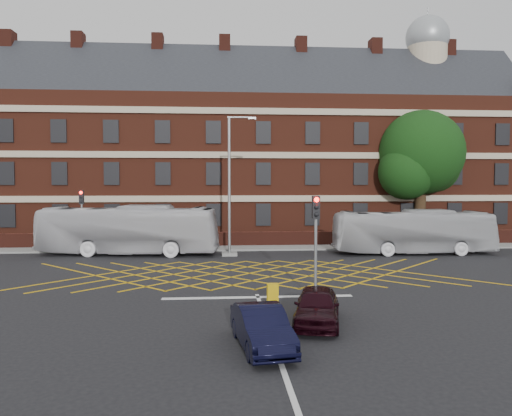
{
  "coord_description": "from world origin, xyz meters",
  "views": [
    {
      "loc": [
        -1.65,
        -24.11,
        4.84
      ],
      "look_at": [
        0.3,
        1.5,
        3.5
      ],
      "focal_mm": 35.0,
      "sensor_mm": 36.0,
      "label": 1
    }
  ],
  "objects": [
    {
      "name": "centre_line",
      "position": [
        0.0,
        -10.0,
        0.01
      ],
      "size": [
        0.15,
        14.0,
        0.02
      ],
      "primitive_type": "cube",
      "color": "silver",
      "rests_on": "ground"
    },
    {
      "name": "box_junction_hatching",
      "position": [
        0.0,
        2.0,
        0.01
      ],
      "size": [
        8.22,
        8.22,
        0.02
      ],
      "primitive_type": "cube",
      "rotation": [
        0.0,
        0.0,
        0.79
      ],
      "color": "#CC990C",
      "rests_on": "ground"
    },
    {
      "name": "traffic_light_near",
      "position": [
        2.34,
        -4.02,
        1.76
      ],
      "size": [
        0.7,
        0.7,
        4.27
      ],
      "color": "slate",
      "rests_on": "ground"
    },
    {
      "name": "ground",
      "position": [
        0.0,
        0.0,
        0.0
      ],
      "size": [
        120.0,
        120.0,
        0.0
      ],
      "primitive_type": "plane",
      "color": "black",
      "rests_on": "ground"
    },
    {
      "name": "far_pavement",
      "position": [
        0.0,
        12.0,
        0.06
      ],
      "size": [
        60.0,
        3.0,
        0.12
      ],
      "primitive_type": "cube",
      "color": "slate",
      "rests_on": "ground"
    },
    {
      "name": "deciduous_tree",
      "position": [
        14.84,
        15.54,
        6.73
      ],
      "size": [
        7.3,
        6.89,
        10.67
      ],
      "color": "black",
      "rests_on": "ground"
    },
    {
      "name": "car_maroon",
      "position": [
        1.68,
        -7.61,
        0.63
      ],
      "size": [
        2.3,
        3.93,
        1.26
      ],
      "primitive_type": "imported",
      "rotation": [
        0.0,
        0.0,
        -0.23
      ],
      "color": "black",
      "rests_on": "ground"
    },
    {
      "name": "car_navy",
      "position": [
        -0.4,
        -9.87,
        0.61
      ],
      "size": [
        1.78,
        3.83,
        1.22
      ],
      "primitive_type": "imported",
      "rotation": [
        0.0,
        0.0,
        0.14
      ],
      "color": "black",
      "rests_on": "ground"
    },
    {
      "name": "bus_left",
      "position": [
        -7.6,
        9.45,
        1.65
      ],
      "size": [
        12.08,
        4.26,
        3.29
      ],
      "primitive_type": "imported",
      "rotation": [
        0.0,
        0.0,
        1.44
      ],
      "color": "silver",
      "rests_on": "ground"
    },
    {
      "name": "direction_signs",
      "position": [
        -13.89,
        12.03,
        1.38
      ],
      "size": [
        1.1,
        0.16,
        2.2
      ],
      "color": "gray",
      "rests_on": "ground"
    },
    {
      "name": "stop_line",
      "position": [
        0.0,
        -3.5,
        0.01
      ],
      "size": [
        8.0,
        0.3,
        0.02
      ],
      "primitive_type": "cube",
      "color": "silver",
      "rests_on": "ground"
    },
    {
      "name": "street_lamp",
      "position": [
        -0.85,
        8.55,
        3.14
      ],
      "size": [
        2.25,
        1.0,
        9.1
      ],
      "color": "slate",
      "rests_on": "ground"
    },
    {
      "name": "boundary_wall",
      "position": [
        0.0,
        13.0,
        0.55
      ],
      "size": [
        56.0,
        0.5,
        1.1
      ],
      "primitive_type": "cube",
      "color": "#461B12",
      "rests_on": "ground"
    },
    {
      "name": "traffic_light_far",
      "position": [
        -10.92,
        10.59,
        1.76
      ],
      "size": [
        0.7,
        0.7,
        4.27
      ],
      "color": "slate",
      "rests_on": "ground"
    },
    {
      "name": "utility_cabinet",
      "position": [
        0.48,
        -4.82,
        0.42
      ],
      "size": [
        0.44,
        0.37,
        0.84
      ],
      "primitive_type": "cube",
      "color": "gold",
      "rests_on": "ground"
    },
    {
      "name": "victorian_building",
      "position": [
        0.25,
        22.0,
        7.84
      ],
      "size": [
        51.0,
        12.17,
        20.4
      ],
      "color": "#582316",
      "rests_on": "ground"
    },
    {
      "name": "bus_right",
      "position": [
        11.43,
        8.36,
        1.48
      ],
      "size": [
        10.71,
        2.79,
        2.97
      ],
      "primitive_type": "imported",
      "rotation": [
        0.0,
        0.0,
        1.54
      ],
      "color": "#BABABE",
      "rests_on": "ground"
    }
  ]
}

